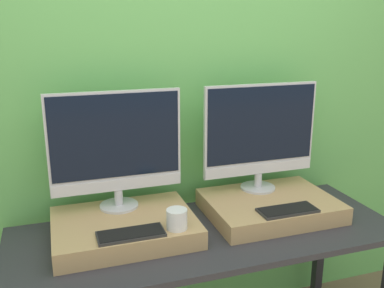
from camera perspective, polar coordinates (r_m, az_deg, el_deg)
The scene contains 9 objects.
wall_back at distance 2.27m, azimuth -1.60°, elevation 5.73°, with size 8.00×0.04×2.60m.
workbench at distance 2.11m, azimuth 1.91°, elevation -13.33°, with size 1.84×0.69×0.74m.
wooden_riser_left at distance 2.03m, azimuth -9.00°, elevation -10.91°, with size 0.64×0.49×0.09m.
monitor_left at distance 2.03m, azimuth -10.09°, elevation -0.25°, with size 0.62×0.19×0.57m.
keyboard_left at distance 1.86m, azimuth -8.15°, elevation -11.77°, with size 0.28×0.12×0.01m.
mug at distance 1.88m, azimuth -2.03°, elevation -9.97°, with size 0.09×0.09×0.09m.
wooden_riser_right at distance 2.26m, azimuth 10.32°, elevation -8.14°, with size 0.64×0.49×0.09m.
monitor_right at distance 2.26m, azimuth 9.09°, elevation 1.41°, with size 0.62×0.19×0.57m.
keyboard_right at distance 2.10m, azimuth 12.64°, elevation -8.59°, with size 0.28×0.12×0.01m.
Camera 1 is at (-0.65, -1.38, 1.70)m, focal length 40.00 mm.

